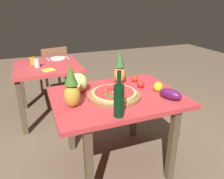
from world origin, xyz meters
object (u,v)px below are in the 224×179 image
Objects in this scene: fork_utensil at (48,59)px; knife_utensil at (68,58)px; pineapple_left at (120,69)px; dinner_plate at (58,58)px; pizza_board at (114,95)px; drinking_glass_water at (37,63)px; bell_pepper at (158,87)px; display_table at (117,105)px; napkin_folded at (48,70)px; dining_chair at (54,69)px; melon at (78,83)px; tomato_at_corner at (134,79)px; background_table at (48,74)px; pizza at (114,93)px; tomato_by_bottle at (141,84)px; pineapple_right at (72,88)px; wine_bottle at (119,100)px; drinking_glass_juice at (33,61)px; eggplant at (170,94)px.

fork_utensil and knife_utensil have the same top height.
pineapple_left reaches higher than dinner_plate.
pizza_board is 1.33m from drinking_glass_water.
drinking_glass_water is 0.57× the size of fork_utensil.
dinner_plate is (-0.70, 1.56, -0.04)m from bell_pepper.
bell_pepper is 0.53× the size of knife_utensil.
display_table is at bearing 36.15° from pizza_board.
napkin_folded is at bearing -109.70° from dinner_plate.
dining_chair is 6.07× the size of napkin_folded.
melon is at bearing -85.81° from fork_utensil.
napkin_folded is at bearing 137.17° from tomato_at_corner.
bell_pepper is at bearing -71.78° from knife_utensil.
background_table is 8.40× the size of drinking_glass_water.
pizza reaches higher than dinner_plate.
pizza_board is at bearing -41.37° from melon.
tomato_by_bottle is 1.54m from dinner_plate.
pizza is at bearing 7.60° from pineapple_right.
wine_bottle is 1.39m from napkin_folded.
pineapple_left is (0.15, 0.28, 0.25)m from display_table.
wine_bottle is 3.39× the size of drinking_glass_water.
pineapple_right is 3.71× the size of drinking_glass_juice.
dining_chair is 13.93× the size of tomato_at_corner.
display_table is at bearing 38.80° from pizza.
pineapple_left reaches higher than pizza.
bell_pepper reaches higher than pizza_board.
dining_chair is at bearing 109.10° from eggplant.
bell_pepper is (0.88, -1.28, 0.16)m from background_table.
fork_utensil is (-0.84, 1.56, -0.04)m from bell_pepper.
drinking_glass_water reaches higher than napkin_folded.
pizza_board is 6.40× the size of tomato_by_bottle.
pizza_board is 1.55m from dinner_plate.
eggplant is at bearing -54.67° from drinking_glass_water.
knife_utensil is (-0.31, 1.22, -0.15)m from pineapple_left.
pineapple_right is at bearing -147.06° from pineapple_left.
background_table is at bearing -30.02° from drinking_glass_juice.
fork_utensil is at bearing 99.64° from wine_bottle.
napkin_folded is at bearing 130.66° from tomato_by_bottle.
pineapple_right reaches higher than bell_pepper.
drinking_glass_water is 0.47× the size of dinner_plate.
pineapple_left is 1.88× the size of fork_utensil.
eggplant is 0.34m from tomato_by_bottle.
drinking_glass_water reaches higher than knife_utensil.
bell_pepper is 1.65m from knife_utensil.
melon is 0.98× the size of knife_utensil.
napkin_folded is (-0.88, 1.04, -0.04)m from bell_pepper.
drinking_glass_water is (-0.20, 1.25, -0.10)m from pineapple_right.
dining_chair is 4.25× the size of eggplant.
pineapple_right is 3.65× the size of bell_pepper.
tomato_by_bottle is at bearing -95.75° from tomato_at_corner.
fork_utensil reaches higher than display_table.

